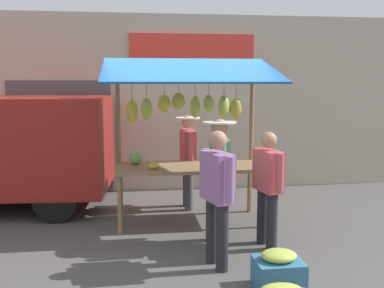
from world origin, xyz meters
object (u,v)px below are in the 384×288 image
(shopper_in_striped_shirt, at_px, (268,182))
(market_stall, at_px, (187,120))
(produce_crate_side, at_px, (278,270))
(shopper_in_grey_tee, at_px, (217,190))
(vendor_with_sunhat, at_px, (188,154))
(shopper_with_ponytail, at_px, (219,171))

(shopper_in_striped_shirt, bearing_deg, market_stall, 23.63)
(produce_crate_side, bearing_deg, shopper_in_grey_tee, -48.55)
(shopper_in_striped_shirt, bearing_deg, shopper_in_grey_tee, 112.38)
(vendor_with_sunhat, relative_size, produce_crate_side, 3.19)
(vendor_with_sunhat, relative_size, shopper_in_grey_tee, 0.99)
(shopper_in_grey_tee, bearing_deg, shopper_with_ponytail, -29.63)
(shopper_in_striped_shirt, bearing_deg, shopper_with_ponytail, 60.75)
(market_stall, bearing_deg, shopper_in_striped_shirt, 126.24)
(shopper_in_grey_tee, bearing_deg, produce_crate_side, -155.24)
(market_stall, distance_m, shopper_with_ponytail, 1.23)
(produce_crate_side, bearing_deg, market_stall, -74.21)
(market_stall, bearing_deg, shopper_with_ponytail, 105.79)
(market_stall, xyz_separation_m, shopper_in_striped_shirt, (-0.89, 1.22, -0.71))
(shopper_in_grey_tee, height_order, shopper_with_ponytail, shopper_with_ponytail)
(vendor_with_sunhat, bearing_deg, shopper_in_striped_shirt, 21.54)
(market_stall, height_order, shopper_in_striped_shirt, market_stall)
(vendor_with_sunhat, bearing_deg, produce_crate_side, 9.29)
(market_stall, xyz_separation_m, vendor_with_sunhat, (-0.10, -0.67, -0.64))
(shopper_in_grey_tee, bearing_deg, vendor_with_sunhat, -15.88)
(shopper_in_striped_shirt, height_order, produce_crate_side, shopper_in_striped_shirt)
(shopper_in_striped_shirt, xyz_separation_m, produce_crate_side, (0.23, 1.15, -0.67))
(shopper_in_grey_tee, xyz_separation_m, produce_crate_side, (-0.54, 0.61, -0.73))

